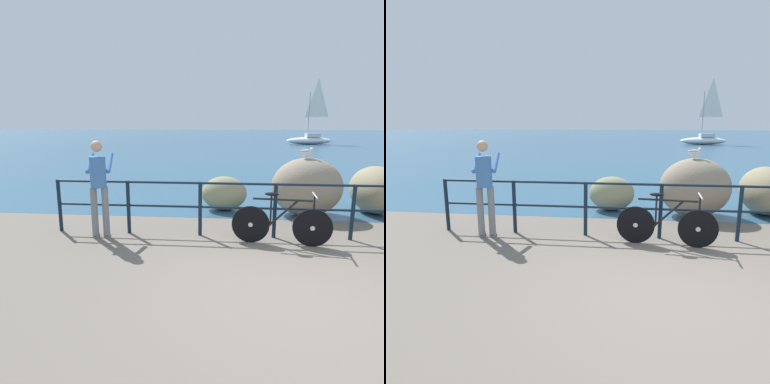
% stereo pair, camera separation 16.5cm
% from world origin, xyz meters
% --- Properties ---
extents(ground_plane, '(120.00, 120.00, 0.10)m').
position_xyz_m(ground_plane, '(0.00, 20.00, -0.05)').
color(ground_plane, '#6B6056').
extents(sea_surface, '(120.00, 90.00, 0.01)m').
position_xyz_m(sea_surface, '(0.00, 48.32, 0.00)').
color(sea_surface, '#2D5675').
rests_on(sea_surface, ground_plane).
extents(promenade_railing, '(8.27, 0.07, 1.02)m').
position_xyz_m(promenade_railing, '(0.00, 2.16, 0.64)').
color(promenade_railing, black).
rests_on(promenade_railing, ground_plane).
extents(bicycle, '(1.69, 0.48, 0.92)m').
position_xyz_m(bicycle, '(0.07, 1.81, 0.39)').
color(bicycle, black).
rests_on(bicycle, ground_plane).
extents(person_at_railing, '(0.53, 0.67, 1.78)m').
position_xyz_m(person_at_railing, '(-3.18, 1.88, 0.99)').
color(person_at_railing, slate).
rests_on(person_at_railing, ground_plane).
extents(breakwater_boulder_main, '(1.56, 1.21, 1.32)m').
position_xyz_m(breakwater_boulder_main, '(0.93, 3.77, 0.66)').
color(breakwater_boulder_main, gray).
rests_on(breakwater_boulder_main, ground).
extents(breakwater_boulder_left, '(1.08, 0.79, 0.82)m').
position_xyz_m(breakwater_boulder_left, '(-0.92, 4.09, 0.41)').
color(breakwater_boulder_left, gray).
rests_on(breakwater_boulder_left, ground).
extents(breakwater_boulder_right, '(1.10, 1.53, 1.10)m').
position_xyz_m(breakwater_boulder_right, '(2.61, 4.16, 0.55)').
color(breakwater_boulder_right, gray).
rests_on(breakwater_boulder_right, ground).
extents(seagull, '(0.34, 0.15, 0.23)m').
position_xyz_m(seagull, '(0.86, 3.74, 1.46)').
color(seagull, gold).
rests_on(seagull, breakwater_boulder_main).
extents(sailboat, '(4.51, 1.74, 6.16)m').
position_xyz_m(sailboat, '(7.29, 29.71, 0.71)').
color(sailboat, white).
rests_on(sailboat, sea_surface).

